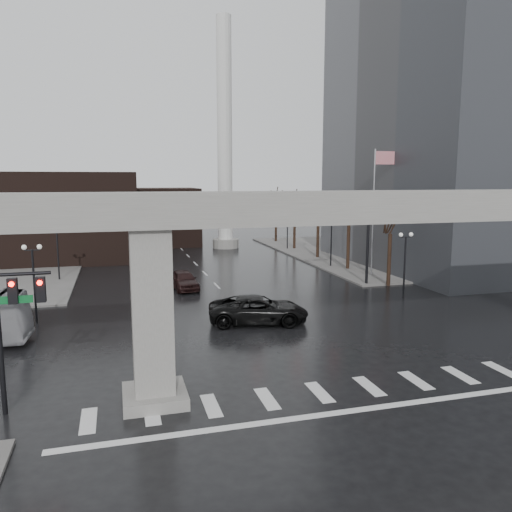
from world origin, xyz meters
The scene contains 23 objects.
ground centered at (0.00, 0.00, 0.00)m, with size 160.00×160.00×0.00m, color black.
sidewalk_ne centered at (26.00, 36.00, 0.07)m, with size 28.00×36.00×0.15m, color slate.
elevated_guideway centered at (1.26, 0.00, 6.88)m, with size 48.00×2.60×8.70m.
office_tower centered at (28.00, 26.00, 21.00)m, with size 22.00×26.00×42.00m, color slate.
building_far_left centered at (-14.00, 42.00, 5.00)m, with size 16.00×14.00×10.00m, color black.
building_far_mid centered at (-2.00, 52.00, 4.00)m, with size 10.00×10.00×8.00m, color black.
smokestack centered at (6.00, 46.00, 13.35)m, with size 3.60×3.60×30.00m.
signal_mast_arm centered at (8.99, 18.80, 5.83)m, with size 12.12×0.43×8.00m.
signal_left_pole centered at (-12.25, 0.50, 4.07)m, with size 2.30×0.30×6.00m.
flagpole_assembly centered at (15.29, 22.00, 7.53)m, with size 2.06×0.12×12.00m.
lamp_right_0 centered at (13.50, 14.00, 3.47)m, with size 1.22×0.32×5.11m.
lamp_right_1 centered at (13.50, 28.00, 3.47)m, with size 1.22×0.32×5.11m.
lamp_right_2 centered at (13.50, 42.00, 3.47)m, with size 1.22×0.32×5.11m.
lamp_left_0 centered at (-13.50, 14.00, 3.47)m, with size 1.22×0.32×5.11m.
lamp_left_1 centered at (-13.50, 28.00, 3.47)m, with size 1.22×0.32×5.11m.
lamp_left_2 centered at (-13.50, 42.00, 3.47)m, with size 1.22×0.32×5.11m.
tree_right_0 centered at (14.53, 18.02, 2.79)m, with size 1.09×1.58×7.50m.
tree_right_1 centered at (14.53, 26.02, 2.85)m, with size 1.09×1.61×7.67m.
tree_right_2 centered at (14.53, 34.02, 2.91)m, with size 1.10×1.63×7.85m.
tree_right_3 centered at (14.53, 42.02, 2.98)m, with size 1.11×1.66×8.02m.
tree_right_4 centered at (14.53, 50.02, 3.04)m, with size 1.12×1.69×8.19m.
pickup_truck centered at (0.36, 9.96, 0.89)m, with size 2.95×6.40×1.78m, color black.
far_car centered at (-2.96, 21.36, 0.80)m, with size 1.90×4.72×1.61m, color black.
Camera 1 is at (-8.25, -20.09, 9.19)m, focal length 35.00 mm.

